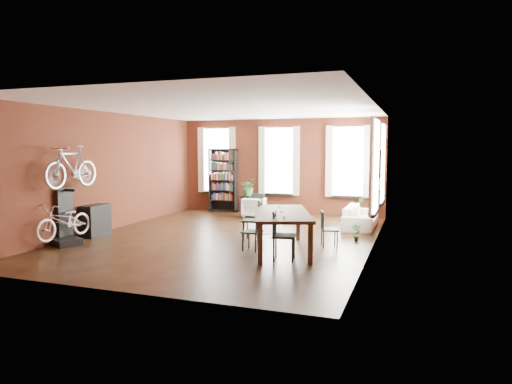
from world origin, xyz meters
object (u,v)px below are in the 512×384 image
at_px(dining_chair_b, 253,220).
at_px(dining_chair_c, 284,236).
at_px(dining_chair_d, 329,229).
at_px(plant_stand, 247,206).
at_px(dining_table, 281,231).
at_px(bicycle_floor, 64,205).
at_px(console_table, 95,220).
at_px(white_armchair, 254,206).
at_px(bookshelf, 223,180).
at_px(bike_trainer, 66,242).
at_px(dining_chair_a, 252,232).
at_px(cream_sofa, 361,213).

distance_m(dining_chair_b, dining_chair_c, 2.04).
bearing_deg(dining_chair_d, plant_stand, 22.27).
xyz_separation_m(dining_table, plant_stand, (-2.51, 4.58, -0.10)).
distance_m(dining_chair_d, bicycle_floor, 6.08).
bearing_deg(console_table, white_armchair, 57.30).
height_order(dining_table, dining_chair_c, dining_chair_c).
bearing_deg(bicycle_floor, bookshelf, 83.02).
distance_m(bike_trainer, console_table, 1.21).
height_order(dining_chair_a, bike_trainer, dining_chair_a).
distance_m(dining_table, plant_stand, 5.23).
distance_m(bookshelf, bicycle_floor, 6.46).
height_order(bookshelf, white_armchair, bookshelf).
xyz_separation_m(dining_chair_c, bicycle_floor, (-5.14, -0.33, 0.44)).
distance_m(dining_chair_d, bike_trainer, 6.05).
distance_m(dining_chair_b, plant_stand, 4.05).
bearing_deg(bike_trainer, console_table, 95.18).
xyz_separation_m(dining_chair_a, console_table, (-4.33, 0.21, -0.01)).
distance_m(bookshelf, white_armchair, 1.89).
xyz_separation_m(dining_chair_b, cream_sofa, (2.25, 2.70, -0.09)).
bearing_deg(dining_chair_c, console_table, 71.04).
xyz_separation_m(dining_chair_d, white_armchair, (-3.11, 3.62, -0.06)).
height_order(dining_chair_a, dining_chair_d, dining_chair_a).
bearing_deg(cream_sofa, dining_chair_d, 172.57).
xyz_separation_m(bookshelf, bike_trainer, (-1.18, -6.36, -1.02)).
relative_size(dining_chair_a, dining_chair_c, 0.83).
distance_m(dining_table, dining_chair_b, 1.29).
bearing_deg(bike_trainer, dining_chair_a, 12.65).
bearing_deg(dining_chair_d, bike_trainer, 88.34).
bearing_deg(plant_stand, bicycle_floor, -112.45).
xyz_separation_m(dining_table, bookshelf, (-3.67, 5.25, 0.67)).
xyz_separation_m(dining_chair_d, bicycle_floor, (-5.78, -1.82, 0.53)).
bearing_deg(dining_chair_d, white_armchair, 21.33).
distance_m(console_table, plant_stand, 5.15).
relative_size(bookshelf, white_armchair, 3.14).
xyz_separation_m(dining_chair_d, cream_sofa, (0.37, 2.83, -0.00)).
bearing_deg(dining_chair_d, dining_chair_a, 100.59).
xyz_separation_m(dining_chair_c, bookshelf, (-3.95, 6.02, 0.60)).
xyz_separation_m(dining_chair_a, white_armchair, (-1.57, 4.50, -0.06)).
relative_size(dining_chair_a, bicycle_floor, 0.53).
relative_size(dining_chair_a, bike_trainer, 1.50).
bearing_deg(dining_chair_d, console_table, 77.24).
distance_m(dining_table, dining_chair_a, 0.64).
relative_size(dining_chair_a, dining_chair_b, 0.84).
relative_size(dining_chair_b, console_table, 1.23).
bearing_deg(dining_chair_a, bicycle_floor, -72.25).
xyz_separation_m(plant_stand, bicycle_floor, (-2.35, -5.69, 0.61)).
relative_size(white_armchair, bicycle_floor, 0.45).
distance_m(dining_chair_c, cream_sofa, 4.43).
bearing_deg(cream_sofa, white_armchair, 77.16).
height_order(bike_trainer, plant_stand, plant_stand).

